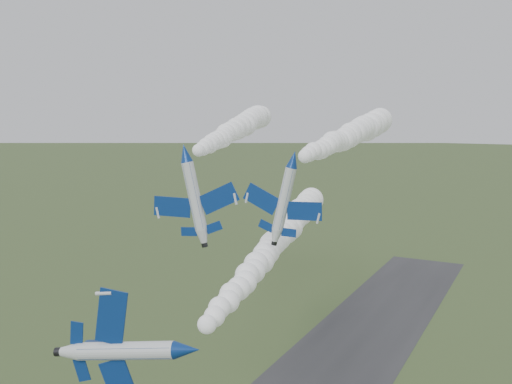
% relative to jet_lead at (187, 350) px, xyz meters
% --- Properties ---
extents(jet_lead, '(5.16, 12.95, 10.83)m').
position_rel_jet_lead_xyz_m(jet_lead, '(0.00, 0.00, 0.00)').
color(jet_lead, silver).
extents(smoke_trail_jet_lead, '(23.04, 64.86, 4.76)m').
position_rel_jet_lead_xyz_m(smoke_trail_jet_lead, '(-8.64, 35.55, 1.23)').
color(smoke_trail_jet_lead, white).
extents(jet_pair_left, '(11.63, 13.77, 3.97)m').
position_rel_jet_lead_xyz_m(jet_pair_left, '(-17.11, 25.04, 14.23)').
color(jet_pair_left, silver).
extents(smoke_trail_jet_pair_left, '(27.06, 71.57, 5.68)m').
position_rel_jet_lead_xyz_m(smoke_trail_jet_pair_left, '(-30.37, 62.78, 16.41)').
color(smoke_trail_jet_pair_left, white).
extents(jet_pair_right, '(9.88, 11.98, 3.48)m').
position_rel_jet_lead_xyz_m(jet_pair_right, '(-1.68, 25.24, 13.96)').
color(jet_pair_right, silver).
extents(smoke_trail_jet_pair_right, '(14.16, 63.35, 5.42)m').
position_rel_jet_lead_xyz_m(smoke_trail_jet_pair_right, '(-5.40, 59.26, 15.85)').
color(smoke_trail_jet_pair_right, white).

